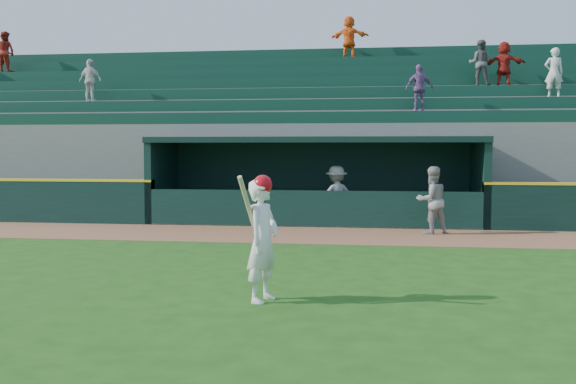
% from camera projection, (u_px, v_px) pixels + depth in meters
% --- Properties ---
extents(ground, '(120.00, 120.00, 0.00)m').
position_uv_depth(ground, '(276.00, 274.00, 11.01)').
color(ground, '#204C13').
rests_on(ground, ground).
extents(warning_track, '(40.00, 3.00, 0.01)m').
position_uv_depth(warning_track, '(306.00, 235.00, 15.86)').
color(warning_track, brown).
rests_on(warning_track, ground).
extents(dugout_player_front, '(1.02, 0.93, 1.69)m').
position_uv_depth(dugout_player_front, '(432.00, 200.00, 16.05)').
color(dugout_player_front, '#989894').
rests_on(dugout_player_front, ground).
extents(dugout_player_inside, '(1.23, 1.01, 1.66)m').
position_uv_depth(dugout_player_inside, '(337.00, 196.00, 17.70)').
color(dugout_player_inside, gray).
rests_on(dugout_player_inside, ground).
extents(dugout, '(9.40, 2.80, 2.46)m').
position_uv_depth(dugout, '(317.00, 175.00, 18.83)').
color(dugout, slate).
rests_on(dugout, ground).
extents(stands, '(34.50, 6.29, 7.61)m').
position_uv_depth(stands, '(329.00, 141.00, 23.27)').
color(stands, slate).
rests_on(stands, ground).
extents(batter_at_plate, '(0.59, 0.84, 1.80)m').
position_uv_depth(batter_at_plate, '(263.00, 238.00, 9.00)').
color(batter_at_plate, white).
rests_on(batter_at_plate, ground).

